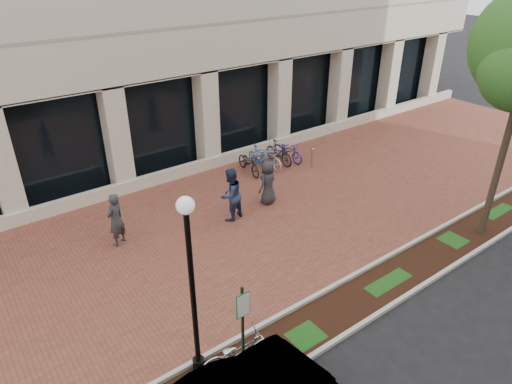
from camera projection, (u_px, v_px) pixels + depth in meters
ground at (233, 225)px, 16.01m from camera, size 120.00×120.00×0.00m
brick_plaza at (233, 225)px, 16.01m from camera, size 40.00×9.00×0.01m
planting_strip at (342, 309)px, 12.29m from camera, size 40.00×1.50×0.01m
curb_plaza_side at (323, 292)px, 12.80m from camera, size 40.00×0.12×0.12m
curb_street_side at (364, 323)px, 11.74m from camera, size 40.00×0.12×0.12m
parking_sign at (243, 322)px, 9.62m from camera, size 0.34×0.07×2.56m
lamppost at (192, 281)px, 9.35m from camera, size 0.36×0.36×4.53m
locked_bicycle at (238, 352)px, 10.36m from camera, size 1.92×0.94×0.97m
pedestrian_left at (116, 220)px, 14.58m from camera, size 0.80×0.71×1.84m
pedestrian_mid at (231, 195)px, 15.94m from camera, size 1.10×0.95×1.96m
pedestrian_right at (268, 182)px, 17.03m from camera, size 0.96×0.76×1.73m
bollard at (312, 158)px, 20.00m from camera, size 0.12×0.12×0.93m
bike_rack_cluster at (269, 156)px, 20.10m from camera, size 3.01×1.86×1.04m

